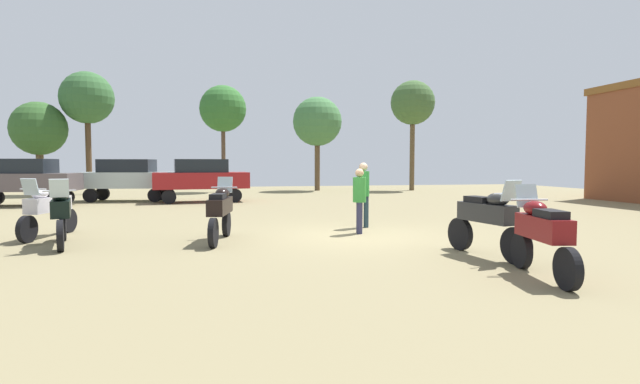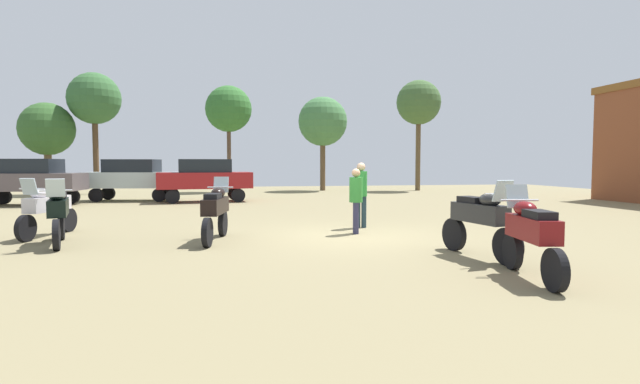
{
  "view_description": "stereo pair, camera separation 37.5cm",
  "coord_description": "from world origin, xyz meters",
  "px_view_note": "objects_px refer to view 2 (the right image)",
  "views": [
    {
      "loc": [
        -3.21,
        -11.46,
        1.83
      ],
      "look_at": [
        0.03,
        4.43,
        0.86
      ],
      "focal_mm": 26.87,
      "sensor_mm": 36.0,
      "label": 1
    },
    {
      "loc": [
        -2.84,
        -11.53,
        1.83
      ],
      "look_at": [
        0.03,
        4.43,
        0.86
      ],
      "focal_mm": 26.87,
      "sensor_mm": 36.0,
      "label": 2
    }
  ],
  "objects_px": {
    "motorcycle_2": "(216,210)",
    "car_1": "(29,178)",
    "person_1": "(361,190)",
    "motorcycle_4": "(47,208)",
    "car_2": "(205,177)",
    "tree_1": "(229,109)",
    "tree_2": "(419,103)",
    "car_3": "(133,177)",
    "motorcycle_5": "(480,219)",
    "tree_4": "(47,130)",
    "person_2": "(356,196)",
    "tree_5": "(94,99)",
    "tree_3": "(323,122)",
    "motorcycle_8": "(58,212)",
    "motorcycle_6": "(531,234)"
  },
  "relations": [
    {
      "from": "motorcycle_2",
      "to": "motorcycle_5",
      "type": "height_order",
      "value": "motorcycle_5"
    },
    {
      "from": "car_3",
      "to": "tree_1",
      "type": "relative_size",
      "value": 0.67
    },
    {
      "from": "car_2",
      "to": "person_1",
      "type": "xyz_separation_m",
      "value": [
        4.87,
        -10.14,
        -0.09
      ]
    },
    {
      "from": "motorcycle_5",
      "to": "tree_2",
      "type": "relative_size",
      "value": 0.31
    },
    {
      "from": "car_2",
      "to": "tree_5",
      "type": "height_order",
      "value": "tree_5"
    },
    {
      "from": "person_1",
      "to": "tree_2",
      "type": "bearing_deg",
      "value": 75.56
    },
    {
      "from": "motorcycle_2",
      "to": "motorcycle_4",
      "type": "distance_m",
      "value": 4.35
    },
    {
      "from": "motorcycle_4",
      "to": "tree_3",
      "type": "distance_m",
      "value": 21.63
    },
    {
      "from": "motorcycle_4",
      "to": "car_3",
      "type": "xyz_separation_m",
      "value": [
        -0.3,
        11.63,
        0.45
      ]
    },
    {
      "from": "person_1",
      "to": "person_2",
      "type": "distance_m",
      "value": 1.16
    },
    {
      "from": "car_2",
      "to": "motorcycle_5",
      "type": "bearing_deg",
      "value": -164.81
    },
    {
      "from": "car_2",
      "to": "tree_1",
      "type": "relative_size",
      "value": 0.67
    },
    {
      "from": "person_1",
      "to": "motorcycle_5",
      "type": "bearing_deg",
      "value": -64.33
    },
    {
      "from": "car_1",
      "to": "tree_5",
      "type": "xyz_separation_m",
      "value": [
        0.69,
        7.66,
        4.37
      ]
    },
    {
      "from": "tree_2",
      "to": "motorcycle_4",
      "type": "bearing_deg",
      "value": -133.45
    },
    {
      "from": "motorcycle_5",
      "to": "motorcycle_8",
      "type": "height_order",
      "value": "motorcycle_5"
    },
    {
      "from": "motorcycle_6",
      "to": "tree_4",
      "type": "height_order",
      "value": "tree_4"
    },
    {
      "from": "tree_3",
      "to": "motorcycle_2",
      "type": "bearing_deg",
      "value": -107.3
    },
    {
      "from": "motorcycle_2",
      "to": "car_1",
      "type": "height_order",
      "value": "car_1"
    },
    {
      "from": "person_1",
      "to": "car_3",
      "type": "bearing_deg",
      "value": 138.13
    },
    {
      "from": "person_2",
      "to": "tree_3",
      "type": "xyz_separation_m",
      "value": [
        2.73,
        19.44,
        3.57
      ]
    },
    {
      "from": "tree_1",
      "to": "tree_4",
      "type": "distance_m",
      "value": 10.39
    },
    {
      "from": "motorcycle_8",
      "to": "tree_5",
      "type": "height_order",
      "value": "tree_5"
    },
    {
      "from": "car_3",
      "to": "tree_2",
      "type": "height_order",
      "value": "tree_2"
    },
    {
      "from": "motorcycle_5",
      "to": "tree_4",
      "type": "xyz_separation_m",
      "value": [
        -15.13,
        21.41,
        2.99
      ]
    },
    {
      "from": "person_2",
      "to": "tree_2",
      "type": "height_order",
      "value": "tree_2"
    },
    {
      "from": "person_2",
      "to": "tree_5",
      "type": "xyz_separation_m",
      "value": [
        -11.08,
        18.22,
        4.57
      ]
    },
    {
      "from": "motorcycle_8",
      "to": "car_1",
      "type": "height_order",
      "value": "car_1"
    },
    {
      "from": "motorcycle_2",
      "to": "person_2",
      "type": "xyz_separation_m",
      "value": [
        3.5,
        0.58,
        0.24
      ]
    },
    {
      "from": "person_1",
      "to": "tree_2",
      "type": "distance_m",
      "value": 19.85
    },
    {
      "from": "motorcycle_5",
      "to": "tree_4",
      "type": "distance_m",
      "value": 26.38
    },
    {
      "from": "person_2",
      "to": "tree_2",
      "type": "xyz_separation_m",
      "value": [
        8.99,
        18.36,
        4.79
      ]
    },
    {
      "from": "motorcycle_5",
      "to": "car_2",
      "type": "bearing_deg",
      "value": -77.93
    },
    {
      "from": "car_3",
      "to": "car_2",
      "type": "bearing_deg",
      "value": -102.2
    },
    {
      "from": "car_2",
      "to": "tree_2",
      "type": "bearing_deg",
      "value": -68.94
    },
    {
      "from": "motorcycle_8",
      "to": "person_1",
      "type": "distance_m",
      "value": 7.51
    },
    {
      "from": "motorcycle_6",
      "to": "tree_5",
      "type": "height_order",
      "value": "tree_5"
    },
    {
      "from": "tree_1",
      "to": "tree_5",
      "type": "xyz_separation_m",
      "value": [
        -7.7,
        -0.96,
        0.32
      ]
    },
    {
      "from": "person_1",
      "to": "motorcycle_4",
      "type": "bearing_deg",
      "value": -166.32
    },
    {
      "from": "motorcycle_6",
      "to": "motorcycle_8",
      "type": "distance_m",
      "value": 9.61
    },
    {
      "from": "motorcycle_4",
      "to": "car_2",
      "type": "xyz_separation_m",
      "value": [
        3.17,
        10.39,
        0.45
      ]
    },
    {
      "from": "motorcycle_8",
      "to": "car_3",
      "type": "height_order",
      "value": "car_3"
    },
    {
      "from": "car_1",
      "to": "tree_3",
      "type": "bearing_deg",
      "value": -53.47
    },
    {
      "from": "tree_5",
      "to": "tree_2",
      "type": "bearing_deg",
      "value": 0.4
    },
    {
      "from": "car_3",
      "to": "tree_5",
      "type": "relative_size",
      "value": 0.63
    },
    {
      "from": "car_1",
      "to": "car_2",
      "type": "bearing_deg",
      "value": -79.81
    },
    {
      "from": "car_2",
      "to": "car_3",
      "type": "distance_m",
      "value": 3.69
    },
    {
      "from": "car_1",
      "to": "tree_4",
      "type": "distance_m",
      "value": 8.0
    },
    {
      "from": "car_1",
      "to": "person_2",
      "type": "bearing_deg",
      "value": -126.85
    },
    {
      "from": "motorcycle_5",
      "to": "car_1",
      "type": "height_order",
      "value": "car_1"
    }
  ]
}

